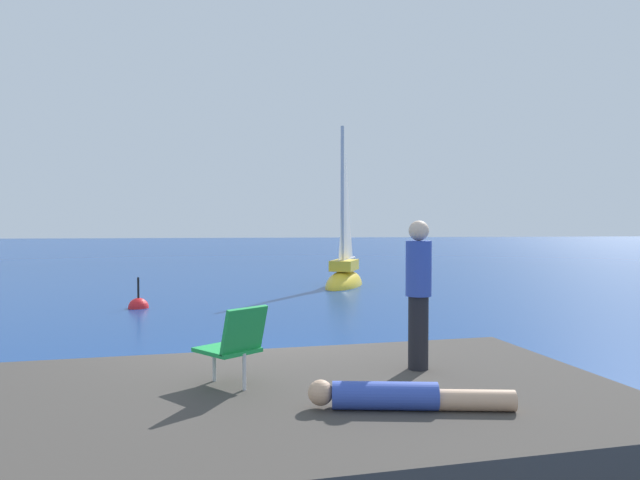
% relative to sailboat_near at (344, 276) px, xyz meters
% --- Properties ---
extents(ground_plane, '(160.00, 160.00, 0.00)m').
position_rel_sailboat_near_xyz_m(ground_plane, '(-3.48, -12.99, -0.35)').
color(ground_plane, navy).
extents(shore_ledge, '(6.63, 4.52, 0.78)m').
position_rel_sailboat_near_xyz_m(shore_ledge, '(-3.21, -16.08, 0.04)').
color(shore_ledge, '#423D38').
rests_on(shore_ledge, ground).
extents(boulder_seaward, '(1.77, 1.52, 1.02)m').
position_rel_sailboat_near_xyz_m(boulder_seaward, '(-3.74, -14.27, -0.35)').
color(boulder_seaward, '#453F3D').
rests_on(boulder_seaward, ground).
extents(boulder_inland, '(1.45, 1.42, 0.76)m').
position_rel_sailboat_near_xyz_m(boulder_inland, '(-2.68, -13.60, -0.35)').
color(boulder_inland, '#393A3A').
rests_on(boulder_inland, ground).
extents(sailboat_near, '(2.38, 3.57, 6.44)m').
position_rel_sailboat_near_xyz_m(sailboat_near, '(0.00, 0.00, 0.00)').
color(sailboat_near, yellow).
rests_on(sailboat_near, ground).
extents(person_sunbather, '(1.75, 0.48, 0.25)m').
position_rel_sailboat_near_xyz_m(person_sunbather, '(-2.44, -16.77, 0.54)').
color(person_sunbather, '#334CB2').
rests_on(person_sunbather, shore_ledge).
extents(person_standing, '(0.28, 0.28, 1.62)m').
position_rel_sailboat_near_xyz_m(person_standing, '(-1.88, -15.43, 1.29)').
color(person_standing, black).
rests_on(person_standing, shore_ledge).
extents(beach_chair, '(0.75, 0.76, 0.80)m').
position_rel_sailboat_near_xyz_m(beach_chair, '(-3.85, -15.89, 0.87)').
color(beach_chair, green).
rests_on(beach_chair, shore_ledge).
extents(marker_buoy, '(0.56, 0.56, 1.13)m').
position_rel_sailboat_near_xyz_m(marker_buoy, '(-6.62, -4.81, -0.34)').
color(marker_buoy, red).
rests_on(marker_buoy, ground).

